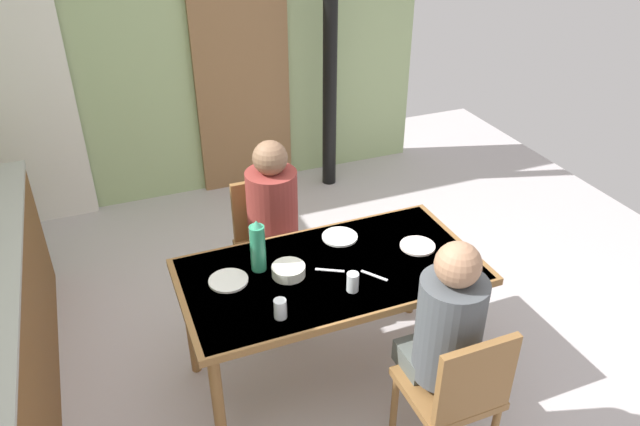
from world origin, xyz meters
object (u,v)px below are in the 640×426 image
Objects in this scene: dining_table at (331,280)px; chair_near_diner at (457,392)px; person_far_diner at (273,211)px; person_near_diner at (447,325)px; serving_bowl_center at (289,271)px; chair_far_diner at (268,240)px; water_bottle_green_near at (258,247)px.

dining_table is 0.83m from chair_near_diner.
dining_table is 2.00× the size of person_far_diner.
person_near_diner reaches higher than dining_table.
person_far_diner is 0.60m from serving_bowl_center.
person_far_diner is (-0.00, -0.14, 0.28)m from chair_far_diner.
chair_far_diner is 1.13× the size of person_far_diner.
chair_near_diner is 1.13× the size of person_far_diner.
chair_far_diner is 0.77m from water_bottle_green_near.
chair_near_diner is 1.56m from chair_far_diner.
person_near_diner is 1.00m from water_bottle_green_near.
dining_table is 9.07× the size of serving_bowl_center.
chair_far_diner is at bearing 105.24° from chair_near_diner.
person_near_diner is at bearing -63.86° from dining_table.
person_near_diner is (0.00, 0.14, 0.28)m from chair_near_diner.
water_bottle_green_near is at bearing 63.96° from person_far_diner.
person_far_diner is 2.66× the size of water_bottle_green_near.
person_near_diner reaches higher than chair_near_diner.
serving_bowl_center is at bearing 123.60° from chair_near_diner.
water_bottle_green_near is at bearing 69.18° from chair_far_diner.
chair_near_diner is 3.01× the size of water_bottle_green_near.
person_near_diner is at bearing 90.00° from chair_near_diner.
person_far_diner reaches higher than serving_bowl_center.
serving_bowl_center is at bearing -40.97° from water_bottle_green_near.
water_bottle_green_near reaches higher than serving_bowl_center.
person_near_diner is at bearing 108.40° from person_far_diner.
dining_table is at bearing 99.90° from person_far_diner.
person_near_diner is 0.83m from serving_bowl_center.
chair_near_diner is at bearing 106.67° from person_far_diner.
chair_near_diner is (0.30, -0.75, -0.18)m from dining_table.
chair_near_diner reaches higher than serving_bowl_center.
chair_far_diner is 1.13× the size of person_near_diner.
person_near_diner reaches higher than chair_far_diner.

